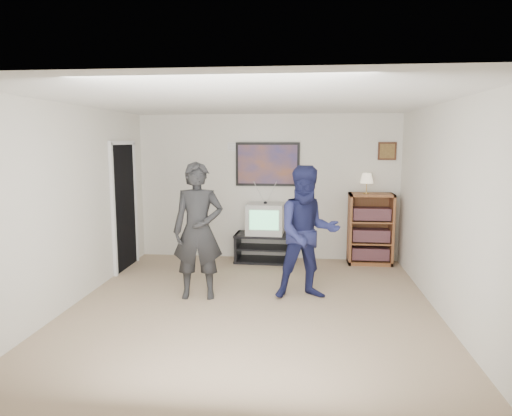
% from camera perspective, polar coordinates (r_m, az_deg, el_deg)
% --- Properties ---
extents(room_shell, '(4.51, 5.00, 2.51)m').
position_cam_1_polar(room_shell, '(5.79, -0.19, 0.46)').
color(room_shell, '#806951').
rests_on(room_shell, ground).
extents(media_stand, '(0.99, 0.57, 0.48)m').
position_cam_1_polar(media_stand, '(7.83, 0.98, -4.96)').
color(media_stand, black).
rests_on(media_stand, room_shell).
extents(crt_television, '(0.63, 0.54, 0.52)m').
position_cam_1_polar(crt_television, '(7.72, 1.17, -1.34)').
color(crt_television, '#B0B0AA').
rests_on(crt_television, media_stand).
extents(bookshelf, '(0.72, 0.41, 1.19)m').
position_cam_1_polar(bookshelf, '(7.86, 14.10, -2.54)').
color(bookshelf, brown).
rests_on(bookshelf, room_shell).
extents(table_lamp, '(0.21, 0.21, 0.34)m').
position_cam_1_polar(table_lamp, '(7.71, 13.66, 3.01)').
color(table_lamp, beige).
rests_on(table_lamp, bookshelf).
extents(person_tall, '(0.70, 0.50, 1.78)m').
position_cam_1_polar(person_tall, '(5.97, -7.24, -2.85)').
color(person_tall, black).
rests_on(person_tall, room_shell).
extents(person_short, '(0.96, 0.81, 1.74)m').
position_cam_1_polar(person_short, '(5.94, 6.45, -3.11)').
color(person_short, '#191D47').
rests_on(person_short, room_shell).
extents(controller_left, '(0.06, 0.12, 0.03)m').
position_cam_1_polar(controller_left, '(6.12, -7.13, 0.78)').
color(controller_left, white).
rests_on(controller_left, person_tall).
extents(controller_right, '(0.07, 0.13, 0.04)m').
position_cam_1_polar(controller_right, '(6.11, 5.96, -1.36)').
color(controller_right, white).
rests_on(controller_right, person_short).
extents(poster, '(1.10, 0.03, 0.75)m').
position_cam_1_polar(poster, '(7.86, 1.45, 5.49)').
color(poster, black).
rests_on(poster, room_shell).
extents(air_vent, '(0.28, 0.02, 0.14)m').
position_cam_1_polar(air_vent, '(7.92, -2.54, 7.67)').
color(air_vent, white).
rests_on(air_vent, room_shell).
extents(small_picture, '(0.30, 0.03, 0.30)m').
position_cam_1_polar(small_picture, '(7.96, 16.08, 6.85)').
color(small_picture, '#3E2113').
rests_on(small_picture, room_shell).
extents(doorway, '(0.03, 0.85, 2.00)m').
position_cam_1_polar(doorway, '(7.59, -16.18, 0.11)').
color(doorway, black).
rests_on(doorway, room_shell).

